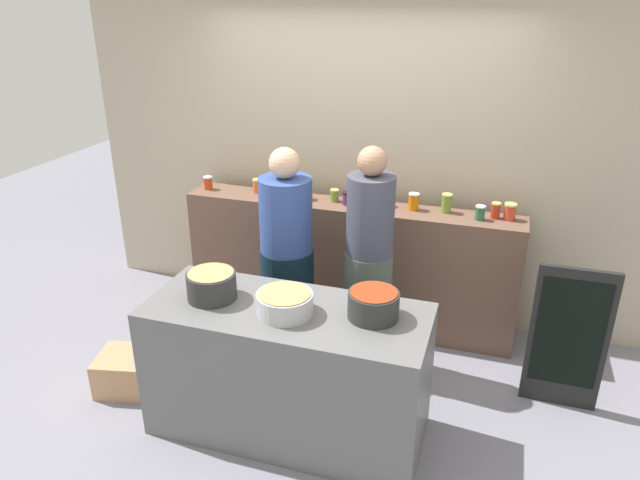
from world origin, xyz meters
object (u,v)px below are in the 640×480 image
Objects in this scene: preserve_jar_6 at (347,198)px; cooking_pot_center at (285,303)px; preserve_jar_3 at (287,191)px; preserve_jar_5 at (335,195)px; preserve_jar_10 at (480,213)px; cook_with_tongs at (287,268)px; preserve_jar_7 at (382,197)px; preserve_jar_9 at (447,203)px; preserve_jar_0 at (208,183)px; cooking_pot_right at (373,305)px; preserve_jar_1 at (257,186)px; cook_in_cap at (368,273)px; preserve_jar_2 at (268,187)px; cooking_pot_left at (212,285)px; preserve_jar_4 at (303,191)px; bread_crate at (127,371)px; preserve_jar_12 at (510,212)px; chalkboard_sign at (568,338)px; preserve_jar_8 at (414,202)px; preserve_jar_11 at (496,210)px.

preserve_jar_6 is 1.45m from cooking_pot_center.
preserve_jar_3 is 0.39m from preserve_jar_5.
cook_with_tongs is at bearing -155.96° from preserve_jar_10.
preserve_jar_9 is at bearing 0.75° from preserve_jar_7.
preserve_jar_0 is at bearing 130.83° from cooking_pot_center.
preserve_jar_0 reaches higher than cooking_pot_center.
preserve_jar_3 is at bearing -170.49° from preserve_jar_5.
preserve_jar_3 is 0.90× the size of preserve_jar_9.
cooking_pot_right is (1.02, -1.30, -0.16)m from preserve_jar_3.
preserve_jar_1 is at bearing 118.70° from cooking_pot_center.
cook_in_cap is (0.81, -0.54, -0.35)m from preserve_jar_3.
preserve_jar_9 reaches higher than preserve_jar_6.
cook_in_cap reaches higher than preserve_jar_2.
preserve_jar_5 is at bearing 125.70° from cook_in_cap.
cooking_pot_left is at bearing -116.39° from preserve_jar_7.
preserve_jar_5 is at bearing 0.99° from preserve_jar_2.
preserve_jar_7 is 1.64m from cooking_pot_left.
preserve_jar_7 is 0.72m from cook_in_cap.
bread_crate is at bearing -121.36° from preserve_jar_4.
preserve_jar_0 is 0.89× the size of preserve_jar_12.
preserve_jar_3 is at bearing -179.93° from preserve_jar_10.
cooking_pot_center is (0.53, -1.42, -0.18)m from preserve_jar_3.
cook_with_tongs is 1.60× the size of chalkboard_sign.
preserve_jar_5 is (0.57, 0.01, -0.01)m from preserve_jar_2.
preserve_jar_1 is at bearing 175.89° from preserve_jar_6.
preserve_jar_3 is 1.51m from preserve_jar_10.
preserve_jar_12 reaches higher than preserve_jar_5.
preserve_jar_7 is at bearing 3.62° from preserve_jar_4.
cook_with_tongs reaches higher than bread_crate.
preserve_jar_3 is at bearing 110.27° from cook_with_tongs.
cook_in_cap is 4.47× the size of bread_crate.
preserve_jar_6 is at bearing 64.56° from cook_with_tongs.
chalkboard_sign is (1.15, 0.72, -0.44)m from cooking_pot_right.
preserve_jar_8 is at bearing -0.57° from preserve_jar_1.
preserve_jar_9 is 0.46m from preserve_jar_12.
preserve_jar_11 is (0.61, 0.01, -0.01)m from preserve_jar_8.
bread_crate is 3.01m from chalkboard_sign.
preserve_jar_6 is at bearing 119.66° from cook_in_cap.
cook_in_cap is at bearing 71.82° from cooking_pot_center.
preserve_jar_11 reaches higher than preserve_jar_10.
preserve_jar_10 is (0.50, -0.06, -0.01)m from preserve_jar_8.
preserve_jar_8 is at bearing 150.79° from chalkboard_sign.
preserve_jar_7 is 1.67m from chalkboard_sign.
cooking_pot_left is 0.80× the size of bread_crate.
chalkboard_sign is (2.89, -0.61, -0.59)m from preserve_jar_0.
preserve_jar_1 reaches higher than chalkboard_sign.
cooking_pot_center is at bearing -115.97° from preserve_jar_9.
preserve_jar_3 is 0.13× the size of chalkboard_sign.
preserve_jar_2 is 1.79m from bread_crate.
preserve_jar_11 reaches higher than preserve_jar_1.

